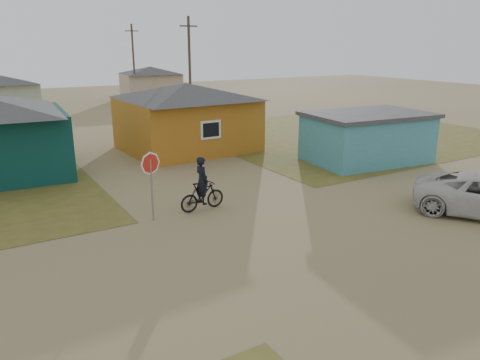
% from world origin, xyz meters
% --- Properties ---
extents(ground, '(120.00, 120.00, 0.00)m').
position_xyz_m(ground, '(0.00, 0.00, 0.00)').
color(ground, olive).
extents(grass_ne, '(20.00, 18.00, 0.00)m').
position_xyz_m(grass_ne, '(14.00, 13.00, 0.01)').
color(grass_ne, brown).
rests_on(grass_ne, ground).
extents(house_yellow, '(7.72, 6.76, 3.90)m').
position_xyz_m(house_yellow, '(2.50, 14.00, 2.00)').
color(house_yellow, '#AC681A').
rests_on(house_yellow, ground).
extents(shed_turquoise, '(6.71, 4.93, 2.60)m').
position_xyz_m(shed_turquoise, '(9.50, 6.50, 1.31)').
color(shed_turquoise, teal).
rests_on(shed_turquoise, ground).
extents(house_beige_east, '(6.95, 6.05, 3.60)m').
position_xyz_m(house_beige_east, '(10.00, 40.00, 1.86)').
color(house_beige_east, tan).
rests_on(house_beige_east, ground).
extents(utility_pole_near, '(1.40, 0.20, 8.00)m').
position_xyz_m(utility_pole_near, '(6.50, 22.00, 4.14)').
color(utility_pole_near, '#4B382D').
rests_on(utility_pole_near, ground).
extents(utility_pole_far, '(1.40, 0.20, 8.00)m').
position_xyz_m(utility_pole_far, '(7.50, 38.00, 4.14)').
color(utility_pole_far, '#4B382D').
rests_on(utility_pole_far, ground).
extents(stop_sign, '(0.82, 0.10, 2.50)m').
position_xyz_m(stop_sign, '(-3.45, 4.03, 1.84)').
color(stop_sign, gray).
rests_on(stop_sign, ground).
extents(cyclist, '(1.87, 0.69, 2.08)m').
position_xyz_m(cyclist, '(-1.46, 4.07, 0.76)').
color(cyclist, black).
rests_on(cyclist, ground).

